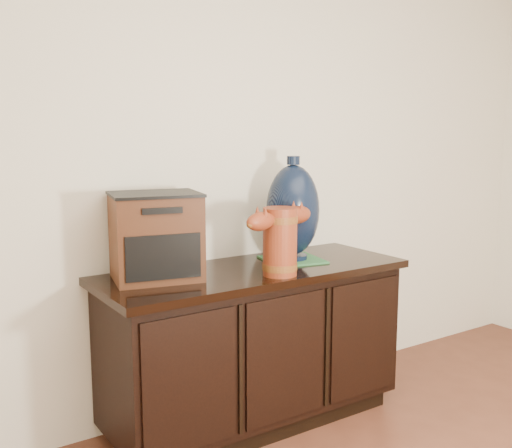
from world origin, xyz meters
TOP-DOWN VIEW (x-y plane):
  - sideboard at (0.00, 2.23)m, footprint 1.46×0.56m
  - terracotta_vessel at (0.02, 2.05)m, footprint 0.42×0.19m
  - tv_radio at (-0.46, 2.29)m, footprint 0.43×0.37m
  - green_mat at (0.25, 2.26)m, footprint 0.32×0.32m
  - lamp_base at (0.25, 2.26)m, footprint 0.30×0.30m
  - spray_can at (0.24, 2.35)m, footprint 0.05×0.05m

SIDE VIEW (x-z plane):
  - sideboard at x=0.00m, z-range 0.01..0.76m
  - green_mat at x=0.25m, z-range 0.76..0.76m
  - spray_can at x=0.24m, z-range 0.75..0.91m
  - terracotta_vessel at x=0.02m, z-range 0.77..1.07m
  - tv_radio at x=-0.46m, z-range 0.75..1.13m
  - lamp_base at x=0.25m, z-range 0.75..1.25m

